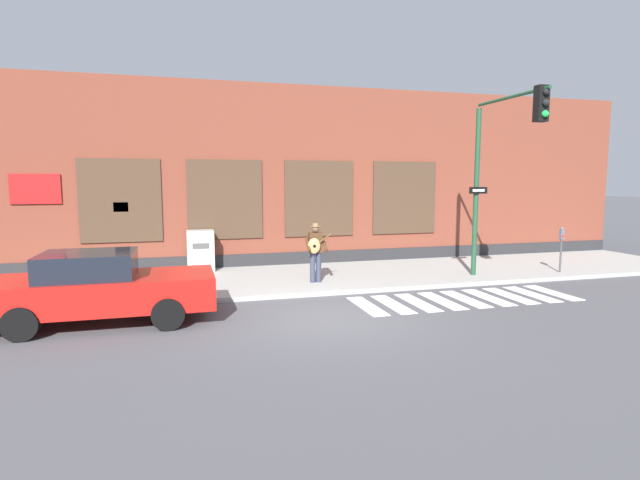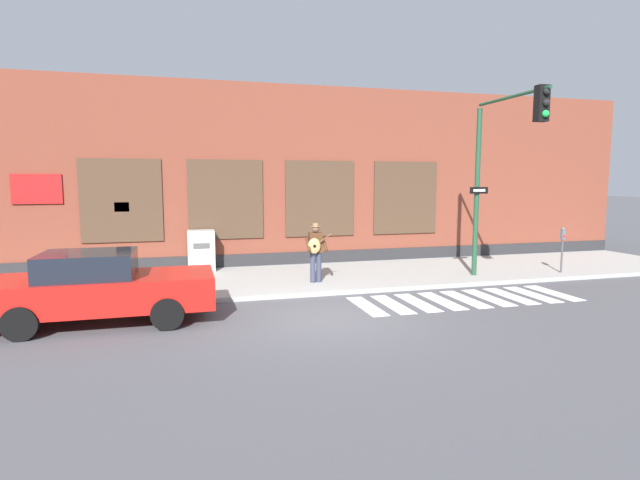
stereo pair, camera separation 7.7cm
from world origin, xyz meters
name	(u,v)px [view 1 (the left image)]	position (x,y,z in m)	size (l,w,h in m)	color
ground_plane	(328,318)	(0.00, 0.00, 0.00)	(160.00, 160.00, 0.00)	#4C4C51
sidewalk	(288,279)	(0.00, 4.29, 0.06)	(28.00, 4.47, 0.13)	#9E9E99
building_backdrop	(263,178)	(0.00, 8.52, 3.12)	(28.00, 4.06, 6.24)	brown
crosswalk	(465,299)	(3.88, 0.76, 0.01)	(5.78, 1.90, 0.01)	silver
red_car	(100,288)	(-4.76, 0.95, 0.77)	(4.61, 2.01, 1.53)	red
busker	(315,249)	(0.59, 3.25, 1.09)	(0.71, 0.54, 1.69)	#33384C
traffic_light	(501,155)	(5.58, 1.92, 3.74)	(0.60, 3.06, 5.21)	#1E472D
parking_meter	(561,243)	(8.49, 2.68, 1.07)	(0.13, 0.11, 1.44)	#47474C
utility_box	(201,251)	(-2.47, 6.07, 0.78)	(0.85, 0.68, 1.31)	#ADADA8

